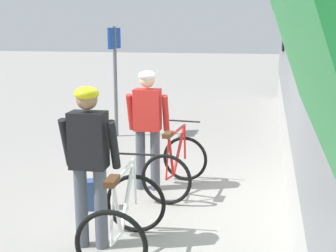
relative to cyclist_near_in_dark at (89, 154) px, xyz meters
name	(u,v)px	position (x,y,z in m)	size (l,w,h in m)	color
ground_plane	(178,209)	(0.71, 1.21, -1.05)	(80.00, 80.00, 0.00)	gray
cyclist_near_in_dark	(89,154)	(0.00, 0.00, 0.00)	(0.62, 0.33, 1.76)	#4C515B
cyclist_far_in_red	(148,120)	(0.12, 1.86, 0.00)	(0.62, 0.33, 1.76)	#4C515B
bicycle_near_white	(124,218)	(0.40, -0.08, -0.65)	(0.79, 1.12, 0.99)	black
bicycle_far_red	(176,165)	(0.55, 1.83, -0.65)	(0.77, 1.11, 0.99)	black
backpack_on_platform	(94,195)	(-0.37, 0.97, -0.85)	(0.28, 0.18, 0.40)	navy
platform_sign_post	(115,63)	(-1.47, 4.92, 0.57)	(0.08, 0.70, 2.40)	#595B60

